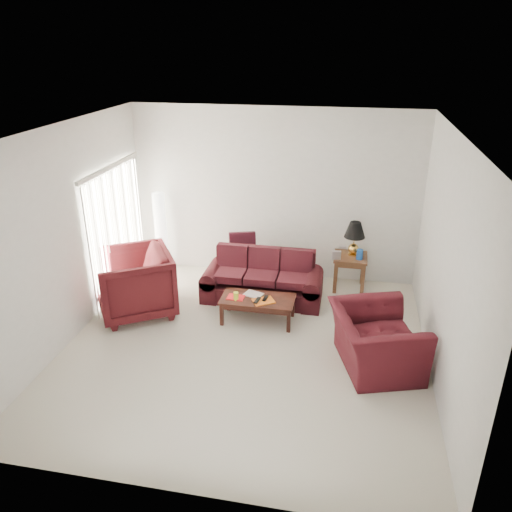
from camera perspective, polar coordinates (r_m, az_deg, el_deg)
The scene contains 19 objects.
floor at distance 7.14m, azimuth -1.32°, elevation -10.46°, with size 5.00×5.00×0.00m, color silver.
blinds at distance 8.50m, azimuth -15.64°, elevation 2.63°, with size 0.10×2.00×2.16m, color silver.
sofa at distance 8.20m, azimuth 0.73°, elevation -2.44°, with size 1.95×0.84×0.80m, color black, non-canonical shape.
throw_pillow at distance 8.71m, azimuth -1.56°, elevation 1.24°, with size 0.46×0.13×0.46m, color black.
end_table at distance 8.74m, azimuth 10.62°, elevation -1.81°, with size 0.56×0.56×0.61m, color #4A2719, non-canonical shape.
table_lamp at distance 8.56m, azimuth 11.16°, elevation 1.95°, with size 0.35×0.35×0.59m, color gold, non-canonical shape.
clock at distance 8.42m, azimuth 9.17°, elevation 0.10°, with size 0.15×0.05×0.15m, color silver.
blue_canister at distance 8.49m, azimuth 11.76°, elevation 0.18°, with size 0.11×0.11×0.17m, color #18479F.
picture_frame at distance 8.78m, azimuth 9.89°, elevation 1.05°, with size 0.12×0.02×0.15m, color #BDBCC1.
floor_lamp at distance 9.22m, azimuth -10.82°, elevation 2.64°, with size 0.25×0.25×1.53m, color white, non-canonical shape.
armchair_left at distance 7.97m, azimuth -13.70°, elevation -3.03°, with size 1.10×1.13×1.03m, color #3B0D11.
armchair_right at distance 6.77m, azimuth 13.52°, elevation -9.36°, with size 1.20×1.05×0.78m, color #3C0D14.
coffee_table at distance 7.67m, azimuth 0.20°, elevation -6.12°, with size 1.11×0.56×0.39m, color black, non-canonical shape.
magazine_red at distance 7.59m, azimuth -2.33°, elevation -4.74°, with size 0.26×0.19×0.01m, color red.
magazine_white at distance 7.67m, azimuth -0.31°, elevation -4.40°, with size 0.27×0.20×0.02m, color beige.
magazine_orange at distance 7.48m, azimuth 0.86°, elevation -5.16°, with size 0.31×0.23×0.02m, color orange.
remote_a at distance 7.46m, azimuth 0.14°, elevation -5.08°, with size 0.05×0.18×0.02m, color black.
remote_b at distance 7.52m, azimuth 1.07°, elevation -4.83°, with size 0.05×0.17×0.02m, color black.
yellow_glass at distance 7.51m, azimuth -2.31°, elevation -4.59°, with size 0.08×0.08×0.13m, color #D8E933.
Camera 1 is at (1.29, -5.77, 4.01)m, focal length 35.00 mm.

